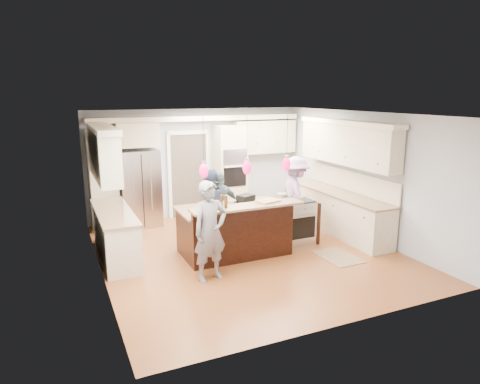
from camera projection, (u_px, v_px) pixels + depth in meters
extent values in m
plane|color=#A9612E|center=(247.00, 252.00, 8.47)|extent=(6.00, 6.00, 0.00)
cube|color=#B2BCC6|center=(198.00, 163.00, 10.83)|extent=(5.50, 0.04, 2.70)
cube|color=#B2BCC6|center=(346.00, 231.00, 5.49)|extent=(5.50, 0.04, 2.70)
cube|color=#B2BCC6|center=(97.00, 200.00, 7.07)|extent=(0.04, 6.00, 2.70)
cube|color=#B2BCC6|center=(362.00, 175.00, 9.25)|extent=(0.04, 6.00, 2.70)
cube|color=white|center=(248.00, 114.00, 7.86)|extent=(5.50, 6.00, 0.04)
cube|color=#B7B7BC|center=(140.00, 188.00, 10.00)|extent=(0.90, 0.70, 1.80)
cube|color=beige|center=(230.00, 171.00, 10.88)|extent=(0.72, 0.64, 2.30)
cube|color=black|center=(235.00, 157.00, 10.50)|extent=(0.60, 0.02, 0.35)
cube|color=black|center=(235.00, 177.00, 10.61)|extent=(0.60, 0.02, 0.50)
cylinder|color=#B7B7BC|center=(235.00, 167.00, 10.53)|extent=(0.55, 0.02, 0.02)
cube|color=beige|center=(103.00, 180.00, 9.68)|extent=(0.60, 0.58, 2.30)
cube|color=beige|center=(136.00, 134.00, 9.77)|extent=(0.95, 0.58, 0.55)
cube|color=beige|center=(264.00, 137.00, 11.25)|extent=(1.70, 0.35, 0.85)
cube|color=beige|center=(199.00, 118.00, 10.40)|extent=(5.30, 0.38, 0.12)
cube|color=#4C443A|center=(189.00, 175.00, 10.79)|extent=(0.90, 0.06, 2.10)
cube|color=white|center=(188.00, 132.00, 10.51)|extent=(1.04, 0.06, 0.10)
cube|color=beige|center=(339.00, 213.00, 9.59)|extent=(0.60, 3.00, 0.88)
cube|color=tan|center=(340.00, 194.00, 9.48)|extent=(0.64, 3.05, 0.04)
cube|color=beige|center=(347.00, 145.00, 9.29)|extent=(0.35, 3.00, 0.85)
cube|color=beige|center=(348.00, 122.00, 9.17)|extent=(0.37, 3.10, 0.10)
cube|color=beige|center=(115.00, 235.00, 8.13)|extent=(0.60, 2.20, 0.88)
cube|color=tan|center=(114.00, 212.00, 8.03)|extent=(0.64, 2.25, 0.04)
cube|color=beige|center=(103.00, 155.00, 7.73)|extent=(0.35, 2.20, 0.85)
cube|color=beige|center=(102.00, 128.00, 7.63)|extent=(0.37, 2.30, 0.10)
cube|color=black|center=(233.00, 230.00, 8.40)|extent=(2.00, 1.00, 0.88)
cube|color=tan|center=(232.00, 208.00, 8.30)|extent=(2.10, 1.10, 0.04)
cube|color=black|center=(244.00, 234.00, 7.88)|extent=(2.00, 0.12, 1.08)
cube|color=tan|center=(248.00, 206.00, 7.63)|extent=(2.10, 0.42, 0.04)
cube|color=black|center=(246.00, 199.00, 8.57)|extent=(0.38, 0.34, 0.17)
cube|color=#B7B7BC|center=(293.00, 222.00, 8.95)|extent=(0.76, 0.66, 0.90)
cube|color=black|center=(302.00, 228.00, 8.66)|extent=(0.65, 0.01, 0.45)
cube|color=black|center=(294.00, 200.00, 8.84)|extent=(0.72, 0.59, 0.02)
cube|color=black|center=(310.00, 220.00, 9.11)|extent=(0.06, 0.71, 0.88)
cylinder|color=black|center=(203.00, 139.00, 7.07)|extent=(0.01, 0.01, 0.75)
ellipsoid|color=#E90D59|center=(204.00, 171.00, 7.19)|extent=(0.15, 0.15, 0.26)
cylinder|color=black|center=(247.00, 137.00, 7.39)|extent=(0.01, 0.01, 0.75)
ellipsoid|color=#E90D59|center=(247.00, 167.00, 7.51)|extent=(0.15, 0.15, 0.26)
cylinder|color=black|center=(287.00, 136.00, 7.71)|extent=(0.01, 0.01, 0.75)
ellipsoid|color=#E90D59|center=(286.00, 164.00, 7.82)|extent=(0.15, 0.15, 0.26)
imported|color=slate|center=(210.00, 231.00, 7.06)|extent=(0.69, 0.52, 1.69)
imported|color=navy|center=(209.00, 206.00, 8.85)|extent=(0.91, 0.81, 1.57)
imported|color=#485E65|center=(220.00, 206.00, 9.10)|extent=(0.88, 0.40, 1.47)
imported|color=#A785B3|center=(296.00, 194.00, 9.66)|extent=(0.77, 1.17, 1.70)
cube|color=olive|center=(338.00, 257.00, 8.22)|extent=(0.64, 0.93, 0.01)
cylinder|color=silver|center=(212.00, 202.00, 7.28)|extent=(0.08, 0.08, 0.30)
cylinder|color=#40220B|center=(206.00, 202.00, 7.37)|extent=(0.07, 0.07, 0.26)
cylinder|color=#40220B|center=(226.00, 202.00, 7.42)|extent=(0.06, 0.06, 0.22)
cylinder|color=#40220B|center=(222.00, 201.00, 7.45)|extent=(0.06, 0.06, 0.23)
cylinder|color=#B7B7BC|center=(222.00, 206.00, 7.36)|extent=(0.08, 0.08, 0.13)
cube|color=tan|center=(268.00, 201.00, 7.88)|extent=(0.46, 0.38, 0.03)
cylinder|color=#B7B7BC|center=(282.00, 197.00, 8.82)|extent=(0.24, 0.24, 0.14)
cylinder|color=#B7B7BC|center=(298.00, 199.00, 8.69)|extent=(0.21, 0.21, 0.11)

